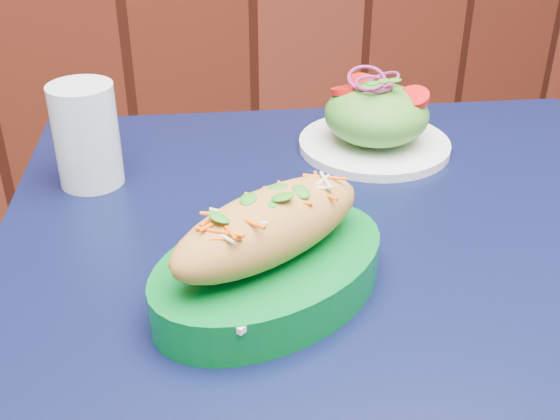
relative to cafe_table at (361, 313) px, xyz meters
name	(u,v)px	position (x,y,z in m)	size (l,w,h in m)	color
cafe_table	(361,313)	(0.00, 0.00, 0.00)	(0.98, 0.98, 0.75)	black
banh_mi_basket	(269,254)	(-0.12, -0.04, 0.13)	(0.30, 0.25, 0.12)	#026B22
salad_plate	(376,121)	(0.13, 0.22, 0.13)	(0.21, 0.21, 0.10)	white
water_glass	(86,135)	(-0.25, 0.26, 0.15)	(0.08, 0.08, 0.13)	silver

